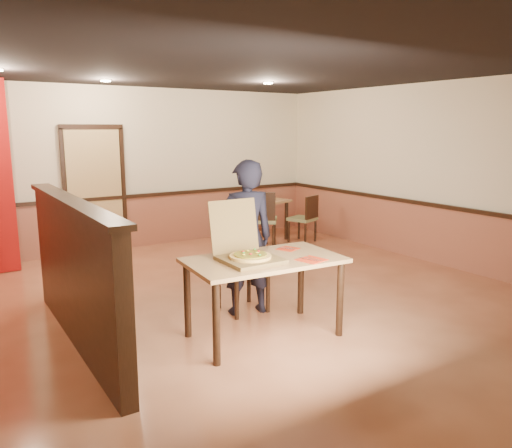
{
  "coord_description": "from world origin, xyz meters",
  "views": [
    {
      "loc": [
        -3.05,
        -5.05,
        2.1
      ],
      "look_at": [
        0.21,
        0.0,
        0.94
      ],
      "focal_mm": 35.0,
      "sensor_mm": 36.0,
      "label": 1
    }
  ],
  "objects_px": {
    "main_table": "(264,269)",
    "side_chair_right": "(305,217)",
    "pizza_box": "(247,253)",
    "diner_chair": "(240,263)",
    "side_table": "(266,209)",
    "condiment": "(270,196)",
    "side_chair_left": "(262,218)",
    "diner": "(246,238)"
  },
  "relations": [
    {
      "from": "main_table",
      "to": "side_chair_right",
      "type": "bearing_deg",
      "value": 50.41
    },
    {
      "from": "side_chair_right",
      "to": "pizza_box",
      "type": "relative_size",
      "value": 1.38
    },
    {
      "from": "diner_chair",
      "to": "side_table",
      "type": "distance_m",
      "value": 3.76
    },
    {
      "from": "main_table",
      "to": "condiment",
      "type": "xyz_separation_m",
      "value": [
        2.65,
        3.78,
        0.12
      ]
    },
    {
      "from": "condiment",
      "to": "side_chair_left",
      "type": "bearing_deg",
      "value": -133.36
    },
    {
      "from": "condiment",
      "to": "main_table",
      "type": "bearing_deg",
      "value": -125.06
    },
    {
      "from": "side_chair_left",
      "to": "diner",
      "type": "distance_m",
      "value": 3.11
    },
    {
      "from": "main_table",
      "to": "condiment",
      "type": "bearing_deg",
      "value": 59.22
    },
    {
      "from": "diner_chair",
      "to": "diner",
      "type": "bearing_deg",
      "value": -92.07
    },
    {
      "from": "main_table",
      "to": "pizza_box",
      "type": "bearing_deg",
      "value": 177.38
    },
    {
      "from": "side_table",
      "to": "diner_chair",
      "type": "bearing_deg",
      "value": -128.62
    },
    {
      "from": "main_table",
      "to": "side_chair_right",
      "type": "height_order",
      "value": "side_chair_right"
    },
    {
      "from": "pizza_box",
      "to": "diner_chair",
      "type": "bearing_deg",
      "value": 64.34
    },
    {
      "from": "main_table",
      "to": "diner_chair",
      "type": "height_order",
      "value": "diner_chair"
    },
    {
      "from": "diner",
      "to": "condiment",
      "type": "bearing_deg",
      "value": -114.85
    },
    {
      "from": "side_chair_left",
      "to": "side_table",
      "type": "height_order",
      "value": "side_chair_left"
    },
    {
      "from": "main_table",
      "to": "diner",
      "type": "bearing_deg",
      "value": 77.56
    },
    {
      "from": "side_chair_right",
      "to": "main_table",
      "type": "bearing_deg",
      "value": 25.44
    },
    {
      "from": "diner",
      "to": "main_table",
      "type": "bearing_deg",
      "value": 86.66
    },
    {
      "from": "side_table",
      "to": "side_chair_left",
      "type": "bearing_deg",
      "value": -129.12
    },
    {
      "from": "diner_chair",
      "to": "side_chair_right",
      "type": "bearing_deg",
      "value": 39.75
    },
    {
      "from": "side_table",
      "to": "pizza_box",
      "type": "relative_size",
      "value": 1.32
    },
    {
      "from": "diner_chair",
      "to": "side_chair_left",
      "type": "relative_size",
      "value": 1.0
    },
    {
      "from": "main_table",
      "to": "pizza_box",
      "type": "distance_m",
      "value": 0.26
    },
    {
      "from": "side_table",
      "to": "main_table",
      "type": "bearing_deg",
      "value": -124.17
    },
    {
      "from": "main_table",
      "to": "side_chair_left",
      "type": "distance_m",
      "value": 3.76
    },
    {
      "from": "diner",
      "to": "side_chair_left",
      "type": "bearing_deg",
      "value": -113.41
    },
    {
      "from": "side_chair_right",
      "to": "diner",
      "type": "height_order",
      "value": "diner"
    },
    {
      "from": "side_table",
      "to": "diner",
      "type": "relative_size",
      "value": 0.48
    },
    {
      "from": "main_table",
      "to": "side_table",
      "type": "xyz_separation_m",
      "value": [
        2.55,
        3.76,
        -0.12
      ]
    },
    {
      "from": "main_table",
      "to": "condiment",
      "type": "relative_size",
      "value": 11.9
    },
    {
      "from": "condiment",
      "to": "diner",
      "type": "bearing_deg",
      "value": -128.22
    },
    {
      "from": "side_chair_right",
      "to": "diner",
      "type": "bearing_deg",
      "value": 20.59
    },
    {
      "from": "side_table",
      "to": "condiment",
      "type": "bearing_deg",
      "value": 13.26
    },
    {
      "from": "side_chair_left",
      "to": "side_chair_right",
      "type": "relative_size",
      "value": 1.16
    },
    {
      "from": "pizza_box",
      "to": "condiment",
      "type": "height_order",
      "value": "pizza_box"
    },
    {
      "from": "main_table",
      "to": "side_table",
      "type": "bearing_deg",
      "value": 60.1
    },
    {
      "from": "diner_chair",
      "to": "condiment",
      "type": "xyz_separation_m",
      "value": [
        2.45,
        2.96,
        0.28
      ]
    },
    {
      "from": "diner_chair",
      "to": "side_chair_right",
      "type": "relative_size",
      "value": 1.16
    },
    {
      "from": "side_table",
      "to": "condiment",
      "type": "height_order",
      "value": "condiment"
    },
    {
      "from": "main_table",
      "to": "diner_chair",
      "type": "xyz_separation_m",
      "value": [
        0.21,
        0.82,
        -0.15
      ]
    },
    {
      "from": "diner",
      "to": "condiment",
      "type": "xyz_separation_m",
      "value": [
        2.45,
        3.11,
        -0.05
      ]
    }
  ]
}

